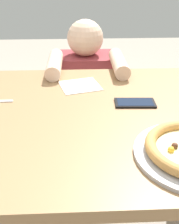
% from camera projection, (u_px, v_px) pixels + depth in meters
% --- Properties ---
extents(dining_table, '(1.30, 0.87, 0.75)m').
position_uv_depth(dining_table, '(87.00, 138.00, 1.02)').
color(dining_table, '#936D47').
rests_on(dining_table, ground).
extents(paper_napkin, '(0.19, 0.18, 0.00)m').
position_uv_depth(paper_napkin, '(80.00, 86.00, 1.16)').
color(paper_napkin, white).
rests_on(paper_napkin, dining_table).
extents(cell_phone, '(0.15, 0.08, 0.01)m').
position_uv_depth(cell_phone, '(135.00, 103.00, 1.02)').
color(cell_phone, black).
rests_on(cell_phone, dining_table).
extents(diner_seated, '(0.38, 0.51, 0.95)m').
position_uv_depth(diner_seated, '(86.00, 104.00, 1.67)').
color(diner_seated, '#333847').
rests_on(diner_seated, ground).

